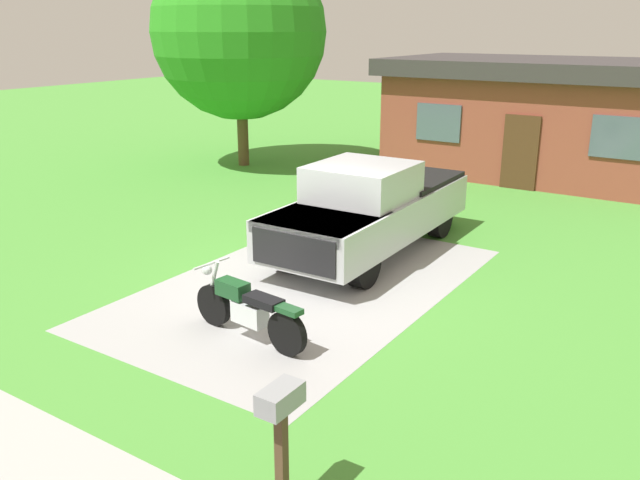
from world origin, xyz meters
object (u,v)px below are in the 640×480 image
at_px(mailbox, 281,414).
at_px(neighbor_house, 547,116).
at_px(pickup_truck, 372,206).
at_px(motorcycle, 248,309).
at_px(shade_tree, 239,31).

relative_size(mailbox, neighbor_house, 0.13).
relative_size(pickup_truck, mailbox, 4.50).
relative_size(motorcycle, neighbor_house, 0.23).
bearing_deg(neighbor_house, shade_tree, -154.52).
bearing_deg(neighbor_house, mailbox, -82.74).
bearing_deg(mailbox, neighbor_house, 97.26).
relative_size(motorcycle, shade_tree, 0.31).
distance_m(motorcycle, shade_tree, 13.56).
xyz_separation_m(motorcycle, pickup_truck, (-0.44, 4.55, 0.48)).
height_order(shade_tree, neighbor_house, shade_tree).
bearing_deg(pickup_truck, neighbor_house, 84.98).
height_order(pickup_truck, shade_tree, shade_tree).
relative_size(shade_tree, neighbor_house, 0.74).
xyz_separation_m(pickup_truck, mailbox, (2.97, -7.13, 0.03)).
distance_m(motorcycle, neighbor_house, 14.22).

